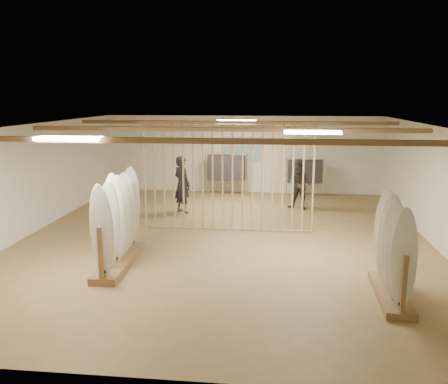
# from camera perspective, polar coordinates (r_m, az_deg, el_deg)

# --- Properties ---
(floor) EXTENTS (12.00, 12.00, 0.00)m
(floor) POSITION_cam_1_polar(r_m,az_deg,el_deg) (11.84, 0.00, -5.70)
(floor) COLOR #98794A
(floor) RESTS_ON ground
(ceiling) EXTENTS (12.00, 12.00, 0.00)m
(ceiling) POSITION_cam_1_polar(r_m,az_deg,el_deg) (11.33, 0.00, 7.95)
(ceiling) COLOR gray
(ceiling) RESTS_ON ground
(wall_back) EXTENTS (12.00, 0.00, 12.00)m
(wall_back) POSITION_cam_1_polar(r_m,az_deg,el_deg) (17.41, 2.20, 4.54)
(wall_back) COLOR white
(wall_back) RESTS_ON ground
(wall_front) EXTENTS (12.00, 0.00, 12.00)m
(wall_front) POSITION_cam_1_polar(r_m,az_deg,el_deg) (5.78, -6.71, -9.83)
(wall_front) COLOR white
(wall_front) RESTS_ON ground
(wall_left) EXTENTS (0.00, 12.00, 12.00)m
(wall_left) POSITION_cam_1_polar(r_m,az_deg,el_deg) (13.03, -22.42, 1.35)
(wall_left) COLOR white
(wall_left) RESTS_ON ground
(wall_right) EXTENTS (0.00, 12.00, 12.00)m
(wall_right) POSITION_cam_1_polar(r_m,az_deg,el_deg) (12.03, 24.40, 0.41)
(wall_right) COLOR white
(wall_right) RESTS_ON ground
(ceiling_slats) EXTENTS (9.50, 6.12, 0.10)m
(ceiling_slats) POSITION_cam_1_polar(r_m,az_deg,el_deg) (11.34, 0.00, 7.55)
(ceiling_slats) COLOR olive
(ceiling_slats) RESTS_ON ground
(light_panels) EXTENTS (1.20, 0.35, 0.06)m
(light_panels) POSITION_cam_1_polar(r_m,az_deg,el_deg) (11.34, 0.00, 7.65)
(light_panels) COLOR white
(light_panels) RESTS_ON ground
(bamboo_partition) EXTENTS (4.45, 0.05, 2.78)m
(bamboo_partition) POSITION_cam_1_polar(r_m,az_deg,el_deg) (12.28, 0.41, 1.65)
(bamboo_partition) COLOR tan
(bamboo_partition) RESTS_ON ground
(poster) EXTENTS (1.40, 0.03, 0.90)m
(poster) POSITION_cam_1_polar(r_m,az_deg,el_deg) (17.37, 2.20, 5.19)
(poster) COLOR teal
(poster) RESTS_ON ground
(rack_left) EXTENTS (0.61, 2.38, 1.91)m
(rack_left) POSITION_cam_1_polar(r_m,az_deg,el_deg) (10.14, -12.61, -5.08)
(rack_left) COLOR olive
(rack_left) RESTS_ON floor
(rack_right) EXTENTS (0.55, 1.89, 1.79)m
(rack_right) POSITION_cam_1_polar(r_m,az_deg,el_deg) (8.85, 19.62, -8.24)
(rack_right) COLOR olive
(rack_right) RESTS_ON floor
(clothing_rack_a) EXTENTS (1.42, 0.39, 1.53)m
(clothing_rack_a) POSITION_cam_1_polar(r_m,az_deg,el_deg) (16.92, 0.29, 2.96)
(clothing_rack_a) COLOR silver
(clothing_rack_a) RESTS_ON floor
(clothing_rack_b) EXTENTS (1.28, 0.36, 1.38)m
(clothing_rack_b) POSITION_cam_1_polar(r_m,az_deg,el_deg) (16.87, 9.73, 2.43)
(clothing_rack_b) COLOR silver
(clothing_rack_b) RESTS_ON floor
(shopper_a) EXTENTS (0.86, 0.83, 1.97)m
(shopper_a) POSITION_cam_1_polar(r_m,az_deg,el_deg) (14.36, -5.08, 1.36)
(shopper_a) COLOR #24252C
(shopper_a) RESTS_ON floor
(shopper_b) EXTENTS (1.05, 0.95, 1.79)m
(shopper_b) POSITION_cam_1_polar(r_m,az_deg,el_deg) (14.93, 9.13, 1.29)
(shopper_b) COLOR #332D27
(shopper_b) RESTS_ON floor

